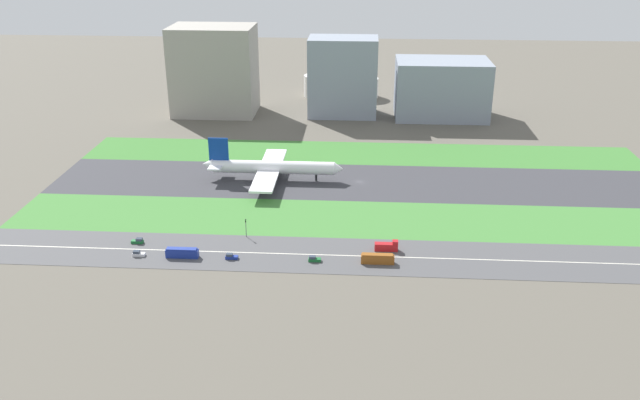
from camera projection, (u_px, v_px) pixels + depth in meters
ground_plane at (360, 182)px, 305.46m from camera, size 800.00×800.00×0.00m
runway at (360, 182)px, 305.44m from camera, size 280.00×46.00×0.10m
grass_median_north at (360, 153)px, 343.14m from camera, size 280.00×36.00×0.10m
grass_median_south at (359, 219)px, 267.74m from camera, size 280.00×36.00×0.10m
highway at (358, 256)px, 238.31m from camera, size 280.00×28.00×0.10m
highway_centerline at (358, 256)px, 238.29m from camera, size 266.00×0.50×0.01m
airliner at (270, 167)px, 305.48m from camera, size 65.00×56.00×19.70m
car_1 at (138, 254)px, 238.01m from camera, size 4.40×1.80×2.00m
truck_0 at (387, 246)px, 241.65m from camera, size 8.40×2.50×4.00m
car_3 at (314, 259)px, 234.28m from camera, size 4.40×1.80×2.00m
bus_0 at (182, 253)px, 236.72m from camera, size 11.60×2.50×3.50m
car_2 at (231, 257)px, 236.02m from camera, size 4.40×1.80×2.00m
car_0 at (138, 241)px, 247.41m from camera, size 4.40×1.80×2.00m
bus_1 at (378, 259)px, 232.61m from camera, size 11.60×2.50×3.50m
traffic_light at (246, 227)px, 251.12m from camera, size 0.36×0.50×7.20m
terminal_building at (214, 70)px, 405.39m from camera, size 49.63×34.82×52.74m
hangar_building at (343, 77)px, 401.89m from camera, size 41.07×26.09×46.85m
office_tower at (441, 89)px, 400.83m from camera, size 55.04×36.20×34.19m
fuel_tank_west at (318, 86)px, 450.66m from camera, size 18.74×18.74×14.37m
fuel_tank_centre at (361, 88)px, 449.20m from camera, size 22.46×22.46×12.91m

